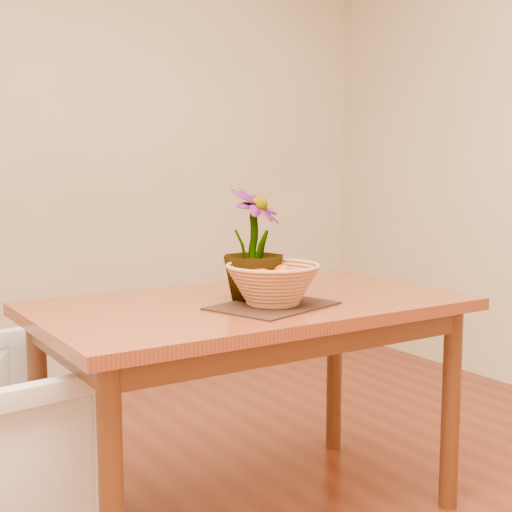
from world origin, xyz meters
TOP-DOWN VIEW (x-y plane):
  - wall_back at (0.00, 2.25)m, footprint 4.00×0.02m
  - table at (0.00, 0.30)m, footprint 1.40×0.80m
  - placemat at (0.00, 0.17)m, footprint 0.44×0.37m
  - wicker_basket at (0.00, 0.17)m, footprint 0.30×0.30m
  - orange_pile at (0.00, 0.17)m, footprint 0.18×0.17m
  - potted_plant at (0.01, 0.30)m, footprint 0.29×0.29m

SIDE VIEW (x-z plane):
  - table at x=0.00m, z-range 0.29..1.04m
  - placemat at x=0.00m, z-range 0.75..0.76m
  - wicker_basket at x=0.00m, z-range 0.75..0.88m
  - orange_pile at x=0.00m, z-range 0.80..0.88m
  - potted_plant at x=0.01m, z-range 0.75..1.12m
  - wall_back at x=0.00m, z-range 0.00..2.70m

